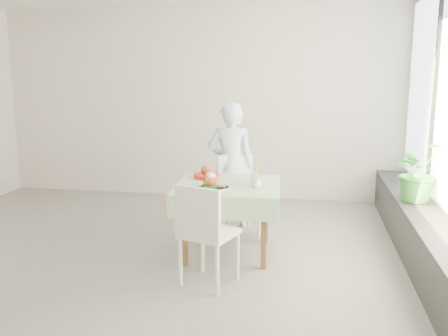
% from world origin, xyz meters
% --- Properties ---
extents(floor, '(6.00, 6.00, 0.00)m').
position_xyz_m(floor, '(0.00, 0.00, 0.00)').
color(floor, slate).
rests_on(floor, ground).
extents(wall_back, '(6.00, 0.02, 2.80)m').
position_xyz_m(wall_back, '(0.00, 2.50, 1.40)').
color(wall_back, beige).
rests_on(wall_back, ground).
extents(window_ledge, '(0.40, 4.80, 0.50)m').
position_xyz_m(window_ledge, '(2.80, 0.00, 0.25)').
color(window_ledge, black).
rests_on(window_ledge, ground).
extents(cafe_table, '(1.10, 1.10, 0.74)m').
position_xyz_m(cafe_table, '(0.85, 0.11, 0.46)').
color(cafe_table, brown).
rests_on(cafe_table, ground).
extents(chair_far, '(0.56, 0.56, 0.90)m').
position_xyz_m(chair_far, '(0.86, 0.83, 0.28)').
color(chair_far, white).
rests_on(chair_far, ground).
extents(chair_near, '(0.55, 0.55, 0.92)m').
position_xyz_m(chair_near, '(0.80, -0.66, 0.28)').
color(chair_near, white).
rests_on(chair_near, ground).
extents(diner, '(0.59, 0.42, 1.53)m').
position_xyz_m(diner, '(0.73, 1.01, 0.76)').
color(diner, '#94C6ED').
rests_on(diner, ground).
extents(main_dish, '(0.31, 0.31, 0.16)m').
position_xyz_m(main_dish, '(0.72, -0.10, 0.79)').
color(main_dish, white).
rests_on(main_dish, cafe_table).
extents(juice_cup_orange, '(0.09, 0.09, 0.25)m').
position_xyz_m(juice_cup_orange, '(1.12, 0.19, 0.80)').
color(juice_cup_orange, white).
rests_on(juice_cup_orange, cafe_table).
extents(juice_cup_lemonade, '(0.09, 0.09, 0.26)m').
position_xyz_m(juice_cup_lemonade, '(1.15, 0.01, 0.80)').
color(juice_cup_lemonade, white).
rests_on(juice_cup_lemonade, cafe_table).
extents(second_dish, '(0.28, 0.28, 0.13)m').
position_xyz_m(second_dish, '(0.57, 0.36, 0.78)').
color(second_dish, red).
rests_on(second_dish, cafe_table).
extents(potted_plant, '(0.76, 0.73, 0.65)m').
position_xyz_m(potted_plant, '(2.81, 0.70, 0.83)').
color(potted_plant, '#266F25').
rests_on(potted_plant, window_ledge).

